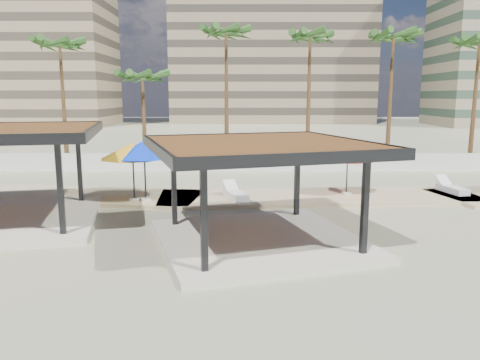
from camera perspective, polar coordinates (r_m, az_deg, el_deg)
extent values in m
plane|color=tan|center=(17.02, 6.74, -7.34)|extent=(200.00, 200.00, 0.00)
cube|color=#C6B284|center=(26.15, -22.52, -1.72)|extent=(16.40, 6.19, 0.24)
cube|color=#C6B284|center=(23.99, 9.58, -2.10)|extent=(16.24, 5.11, 0.24)
cube|color=silver|center=(32.49, 3.53, 2.20)|extent=(56.00, 0.30, 1.20)
cube|color=#937F60|center=(93.68, -26.23, 15.25)|extent=(34.00, 16.00, 30.00)
cube|color=#847259|center=(94.72, 3.81, 15.57)|extent=(38.00, 16.00, 28.00)
cube|color=beige|center=(16.66, 2.36, -7.30)|extent=(8.49, 8.49, 0.21)
cube|color=black|center=(13.14, -4.42, -4.66)|extent=(0.23, 0.23, 3.08)
cube|color=black|center=(18.06, -8.07, -0.63)|extent=(0.23, 0.23, 3.08)
cube|color=black|center=(15.09, 14.98, -3.03)|extent=(0.23, 0.23, 3.08)
cube|color=black|center=(19.53, 6.97, 0.21)|extent=(0.23, 0.23, 3.08)
cube|color=brown|center=(15.98, 2.45, 4.16)|extent=(8.75, 8.75, 0.29)
cube|color=black|center=(12.77, 7.74, 2.56)|extent=(6.80, 2.23, 0.35)
cube|color=black|center=(19.29, -1.06, 5.21)|extent=(6.80, 2.23, 0.35)
cube|color=black|center=(15.17, -10.10, 3.69)|extent=(2.23, 6.80, 0.35)
cube|color=black|center=(17.46, 13.34, 4.41)|extent=(2.23, 6.80, 0.35)
cube|color=beige|center=(21.39, -27.04, -4.45)|extent=(8.75, 8.75, 0.22)
cube|color=black|center=(17.76, -21.06, -0.91)|extent=(0.24, 0.24, 3.35)
cube|color=black|center=(23.21, -19.00, 1.68)|extent=(0.24, 0.24, 3.35)
cube|color=black|center=(24.51, -25.50, 5.98)|extent=(7.55, 1.76, 0.38)
cube|color=black|center=(20.15, -17.37, 5.80)|extent=(1.76, 7.55, 0.38)
cylinder|color=beige|center=(23.02, -12.74, -2.25)|extent=(0.54, 0.54, 0.13)
cylinder|color=#262628|center=(22.80, -12.85, 0.75)|extent=(0.07, 0.07, 2.57)
cone|color=gold|center=(22.65, -12.97, 3.50)|extent=(3.49, 3.49, 0.75)
cylinder|color=beige|center=(24.43, 12.82, -1.57)|extent=(0.46, 0.46, 0.11)
cylinder|color=#262628|center=(24.24, 12.91, 0.87)|extent=(0.06, 0.06, 2.21)
cone|color=#A72916|center=(24.11, 13.00, 3.09)|extent=(2.99, 2.99, 0.64)
cylinder|color=beige|center=(22.90, -11.39, -2.26)|extent=(0.56, 0.56, 0.13)
cylinder|color=#262628|center=(22.66, -11.51, 0.86)|extent=(0.08, 0.08, 2.66)
cone|color=#0832E3|center=(22.51, -11.61, 3.74)|extent=(4.16, 4.16, 0.78)
cube|color=white|center=(22.80, -0.51, -1.94)|extent=(1.33, 2.04, 0.27)
cube|color=white|center=(22.77, -0.51, -1.53)|extent=(1.33, 2.04, 0.06)
cube|color=white|center=(23.42, -1.16, -0.63)|extent=(0.83, 0.85, 0.49)
cube|color=white|center=(26.62, 24.44, -1.10)|extent=(1.08, 2.02, 0.27)
cube|color=white|center=(26.59, 24.47, -0.76)|extent=(1.08, 2.02, 0.06)
cube|color=white|center=(27.14, 23.56, 0.01)|extent=(0.76, 0.78, 0.49)
cone|color=brown|center=(37.18, -20.71, 8.61)|extent=(0.36, 0.36, 8.99)
ellipsoid|color=#27501C|center=(37.35, -21.13, 15.12)|extent=(3.00, 3.00, 1.80)
cone|color=brown|center=(34.97, -11.64, 7.08)|extent=(0.36, 0.36, 6.66)
ellipsoid|color=#27501C|center=(34.95, -11.82, 12.12)|extent=(3.00, 3.00, 1.80)
cone|color=brown|center=(35.03, -1.66, 9.89)|extent=(0.36, 0.36, 9.84)
ellipsoid|color=#27501C|center=(35.31, -1.70, 17.49)|extent=(3.00, 3.00, 1.80)
cone|color=brown|center=(34.87, 8.36, 9.47)|extent=(0.36, 0.36, 9.46)
ellipsoid|color=#27501C|center=(35.11, 8.56, 16.80)|extent=(3.00, 3.00, 1.80)
cone|color=brown|center=(36.40, 17.82, 9.13)|extent=(0.36, 0.36, 9.47)
ellipsoid|color=#27501C|center=(36.63, 18.22, 16.16)|extent=(3.00, 3.00, 1.80)
cone|color=brown|center=(38.28, 26.66, 8.26)|extent=(0.36, 0.36, 9.05)
ellipsoid|color=#27501C|center=(38.45, 27.19, 14.61)|extent=(3.00, 3.00, 1.80)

